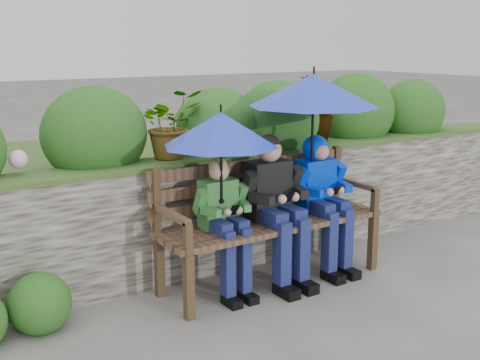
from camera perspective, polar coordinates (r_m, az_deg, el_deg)
ground at (r=4.92m, az=0.64°, el=-11.07°), size 60.00×60.00×0.00m
garden_backdrop at (r=6.08m, az=-7.49°, el=-0.54°), size 8.00×2.87×1.72m
park_bench at (r=5.10m, az=2.50°, el=-3.04°), size 2.00×0.58×1.05m
boy_left at (r=4.77m, az=-1.50°, el=-3.54°), size 0.44×0.50×1.11m
boy_middle at (r=5.00m, az=3.37°, el=-2.03°), size 0.55×0.63×1.26m
boy_right at (r=5.32m, az=7.77°, el=-0.96°), size 0.50×0.61×1.21m
umbrella_left at (r=4.61m, az=-1.82°, el=4.80°), size 0.91×0.91×0.78m
umbrella_right at (r=5.13m, az=6.98°, el=8.43°), size 1.11×1.11×1.02m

